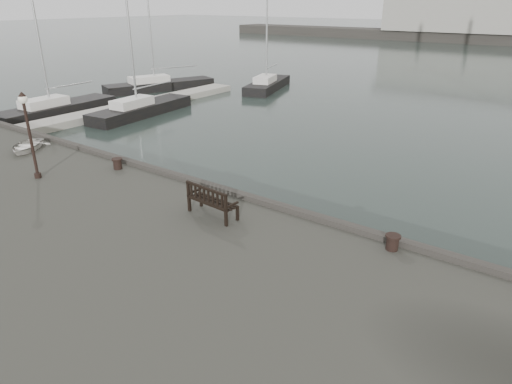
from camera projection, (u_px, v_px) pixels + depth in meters
ground at (252, 238)px, 16.43m from camera, size 400.00×400.00×0.00m
pontoon at (120, 109)px, 34.68m from camera, size 2.00×24.00×0.50m
bench at (212, 207)px, 14.41m from camera, size 1.81×0.74×1.02m
bollard_left at (117, 164)px, 18.50m from camera, size 0.47×0.47×0.44m
bollard_right at (392, 242)px, 12.49m from camera, size 0.55×0.55×0.44m
lamp_post at (28, 124)px, 16.84m from camera, size 0.33×0.33×3.32m
dinghy at (26, 146)px, 20.75m from camera, size 2.51×2.68×0.45m
yacht_a at (57, 112)px, 33.98m from camera, size 3.02×9.29×12.59m
yacht_b at (160, 87)px, 43.46m from camera, size 5.85×10.52×13.69m
yacht_c at (142, 112)px, 33.96m from camera, size 3.13×9.20×12.22m
yacht_d at (268, 87)px, 43.78m from camera, size 4.73×8.69×10.74m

